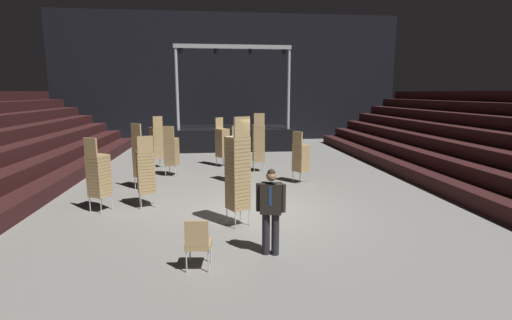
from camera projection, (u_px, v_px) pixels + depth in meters
ground_plane at (255, 212)px, 9.80m from camera, size 22.00×30.00×0.10m
arena_end_wall at (229, 78)px, 23.73m from camera, size 22.00×0.30×8.00m
stage_riser at (233, 136)px, 20.72m from camera, size 6.22×3.28×5.45m
man_with_tie at (271, 207)px, 6.98m from camera, size 0.57×0.33×1.68m
chair_stack_front_left at (240, 155)px, 12.63m from camera, size 0.61×0.61×1.96m
chair_stack_front_right at (171, 151)px, 13.76m from camera, size 0.55×0.55×1.88m
chair_stack_mid_left at (301, 157)px, 12.70m from camera, size 0.61×0.61×1.79m
chair_stack_mid_right at (259, 142)px, 14.49m from camera, size 0.44×0.44×2.31m
chair_stack_mid_centre at (98, 174)px, 9.60m from camera, size 0.60×0.60×1.96m
chair_stack_rear_left at (146, 171)px, 9.97m from camera, size 0.55×0.55×1.96m
chair_stack_rear_right at (238, 172)px, 8.51m from camera, size 0.60×0.60×2.56m
chair_stack_rear_centre at (222, 142)px, 15.53m from camera, size 0.62×0.62×2.05m
chair_stack_aisle_left at (142, 156)px, 11.83m from camera, size 0.62×0.62×2.14m
chair_stack_aisle_right at (157, 142)px, 15.28m from camera, size 0.60×0.60×2.14m
loose_chair_near_man at (198, 241)px, 6.44m from camera, size 0.48×0.48×0.95m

